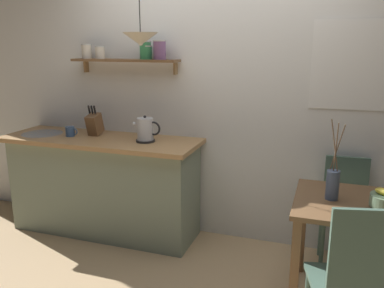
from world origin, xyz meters
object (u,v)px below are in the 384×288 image
(dining_chair_far, at_px, (345,207))
(pendant_lamp, at_px, (140,39))
(knife_block, at_px, (95,124))
(coffee_mug_by_sink, at_px, (70,131))
(dining_table, at_px, (357,222))
(dining_chair_near, at_px, (356,281))
(electric_kettle, at_px, (146,130))
(twig_vase, at_px, (333,183))

(dining_chair_far, relative_size, pendant_lamp, 1.41)
(knife_block, distance_m, pendant_lamp, 0.96)
(coffee_mug_by_sink, bearing_deg, dining_table, -8.88)
(dining_table, distance_m, dining_chair_near, 0.61)
(dining_chair_far, bearing_deg, knife_block, -179.00)
(dining_chair_near, xyz_separation_m, pendant_lamp, (-1.69, 0.96, 1.26))
(knife_block, bearing_deg, electric_kettle, -7.73)
(coffee_mug_by_sink, distance_m, pendant_lamp, 1.12)
(knife_block, height_order, coffee_mug_by_sink, knife_block)
(dining_table, relative_size, dining_chair_far, 0.92)
(electric_kettle, bearing_deg, dining_table, -13.66)
(dining_chair_near, distance_m, coffee_mug_by_sink, 2.68)
(dining_chair_near, xyz_separation_m, knife_block, (-2.26, 1.10, 0.50))
(dining_chair_near, height_order, coffee_mug_by_sink, coffee_mug_by_sink)
(electric_kettle, xyz_separation_m, pendant_lamp, (0.01, -0.06, 0.77))
(dining_chair_near, relative_size, pendant_lamp, 1.59)
(coffee_mug_by_sink, bearing_deg, dining_chair_near, -22.12)
(electric_kettle, bearing_deg, dining_chair_far, 3.92)
(dining_chair_near, xyz_separation_m, dining_chair_far, (-0.03, 1.14, -0.04))
(electric_kettle, relative_size, knife_block, 0.88)
(dining_chair_near, relative_size, knife_block, 3.47)
(dining_table, xyz_separation_m, twig_vase, (-0.17, 0.00, 0.25))
(coffee_mug_by_sink, xyz_separation_m, pendant_lamp, (0.76, -0.03, 0.82))
(twig_vase, bearing_deg, electric_kettle, 165.08)
(twig_vase, height_order, knife_block, twig_vase)
(dining_chair_near, distance_m, electric_kettle, 2.05)
(dining_chair_near, bearing_deg, dining_table, 87.83)
(coffee_mug_by_sink, bearing_deg, pendant_lamp, -2.42)
(dining_table, bearing_deg, electric_kettle, 166.34)
(twig_vase, distance_m, coffee_mug_by_sink, 2.34)
(dining_chair_far, distance_m, twig_vase, 0.65)
(dining_chair_far, xyz_separation_m, twig_vase, (-0.12, -0.53, 0.36))
(dining_table, xyz_separation_m, electric_kettle, (-1.72, 0.42, 0.42))
(twig_vase, relative_size, electric_kettle, 2.15)
(dining_table, bearing_deg, dining_chair_far, 95.39)
(pendant_lamp, bearing_deg, knife_block, 166.11)
(dining_chair_far, relative_size, twig_vase, 1.63)
(electric_kettle, xyz_separation_m, knife_block, (-0.56, 0.08, 0.01))
(dining_table, distance_m, knife_block, 2.37)
(twig_vase, xyz_separation_m, electric_kettle, (-1.55, 0.41, 0.17))
(dining_chair_far, bearing_deg, coffee_mug_by_sink, -176.53)
(twig_vase, bearing_deg, dining_table, -1.63)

